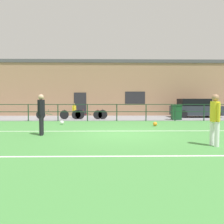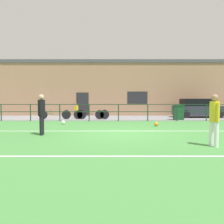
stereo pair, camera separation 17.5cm
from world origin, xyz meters
name	(u,v)px [view 2 (the right image)]	position (x,y,z in m)	size (l,w,h in m)	color
ground	(122,135)	(0.00, 0.00, -0.02)	(60.00, 44.00, 0.04)	#478C42
field_line_touchline	(120,131)	(0.00, 1.01, 0.00)	(36.00, 0.11, 0.00)	white
field_line_hash	(128,156)	(0.00, -3.63, 0.00)	(36.00, 0.11, 0.00)	white
pavement_strip	(116,118)	(0.00, 8.50, 0.01)	(48.00, 5.00, 0.02)	gray
perimeter_fence	(117,110)	(0.00, 6.00, 0.75)	(36.07, 0.07, 1.15)	#193823
clubhouse_facade	(116,88)	(0.00, 12.20, 2.54)	(28.00, 2.56, 5.06)	#A37A5B
player_goalkeeper	(40,112)	(-3.31, -0.13, 0.94)	(0.29, 0.45, 1.66)	black
player_striker	(213,117)	(2.70, -2.39, 0.91)	(0.28, 0.44, 1.61)	white
soccer_ball_match	(155,124)	(1.98, 2.96, 0.12)	(0.23, 0.23, 0.23)	orange
soccer_ball_spare	(62,122)	(-3.31, 3.89, 0.11)	(0.22, 0.22, 0.22)	white
spectator_child	(75,110)	(-3.24, 8.30, 0.68)	(0.30, 0.20, 1.16)	#232D4C
parked_car_red	(197,108)	(6.60, 9.07, 0.74)	(3.92, 1.93, 1.51)	#282D38
bicycle_parked_0	(53,114)	(-4.67, 7.20, 0.37)	(2.38, 0.04, 0.76)	black
bicycle_parked_1	(88,115)	(-2.15, 7.20, 0.36)	(2.23, 0.04, 0.75)	black
bicycle_parked_2	(92,114)	(-1.83, 7.20, 0.38)	(2.37, 0.04, 0.77)	black
trash_bin_0	(177,112)	(4.30, 6.69, 0.55)	(0.67, 0.57, 1.05)	#194C28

